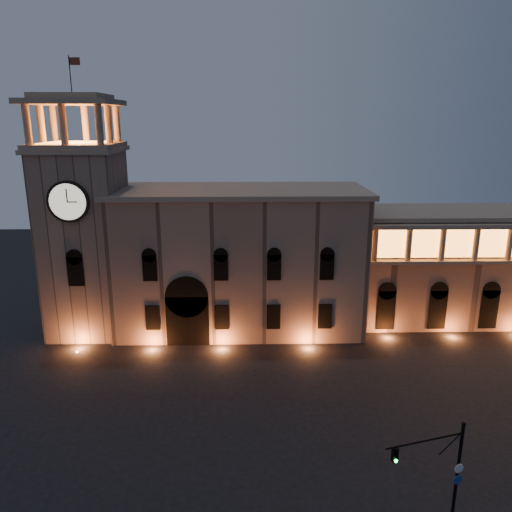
% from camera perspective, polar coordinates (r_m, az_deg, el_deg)
% --- Properties ---
extents(ground, '(160.00, 160.00, 0.00)m').
position_cam_1_polar(ground, '(45.88, 0.49, -18.72)').
color(ground, black).
rests_on(ground, ground).
extents(government_building, '(30.80, 12.80, 17.60)m').
position_cam_1_polar(government_building, '(62.22, -1.99, -0.37)').
color(government_building, '#876A58').
rests_on(government_building, ground).
extents(clock_tower, '(9.80, 9.80, 32.40)m').
position_cam_1_polar(clock_tower, '(63.38, -18.95, 2.56)').
color(clock_tower, '#876A58').
rests_on(clock_tower, ground).
extents(colonnade_wing, '(40.60, 11.50, 14.50)m').
position_cam_1_polar(colonnade_wing, '(72.55, 26.05, -0.84)').
color(colonnade_wing, '#816453').
rests_on(colonnade_wing, ground).
extents(traffic_light, '(5.51, 1.82, 7.80)m').
position_cam_1_polar(traffic_light, '(36.31, 20.76, -22.41)').
color(traffic_light, black).
rests_on(traffic_light, ground).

